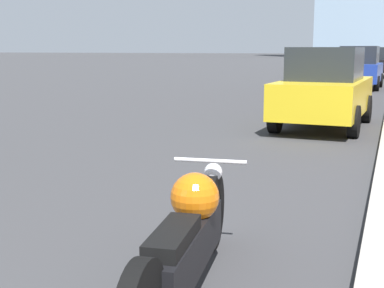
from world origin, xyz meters
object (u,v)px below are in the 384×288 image
Objects in this scene: motorcycle at (187,239)px; parked_car_red at (377,60)px; parked_car_blue at (359,68)px; parked_car_silver at (380,58)px; parked_car_yellow at (325,88)px; parked_car_black at (374,62)px.

parked_car_red reaches higher than motorcycle.
parked_car_red is (0.08, 21.78, -0.09)m from parked_car_blue.
parked_car_silver reaches higher than parked_car_red.
parked_car_yellow is at bearing 83.31° from motorcycle.
parked_car_silver is (-0.26, 22.54, -0.07)m from parked_car_black.
motorcycle is 8.77m from parked_car_yellow.
parked_car_black is 11.38m from parked_car_red.
motorcycle is 43.11m from parked_car_red.
parked_car_blue is 0.90× the size of parked_car_silver.
parked_car_blue is 0.95× the size of parked_car_black.
parked_car_red is (0.02, 34.35, -0.06)m from parked_car_yellow.
parked_car_red is at bearing -87.30° from parked_car_silver.
parked_car_blue reaches higher than parked_car_silver.
parked_car_red is at bearing 82.61° from motorcycle.
motorcycle is 0.60× the size of parked_car_silver.
parked_car_red is 0.93× the size of parked_car_silver.
parked_car_silver is at bearing 82.68° from motorcycle.
parked_car_blue is 32.94m from parked_car_silver.
parked_car_silver is (-0.10, 11.16, 0.02)m from parked_car_red.
parked_car_black is 22.54m from parked_car_silver.
parked_car_yellow is at bearing -87.71° from parked_car_silver.
parked_car_black reaches higher than parked_car_red.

